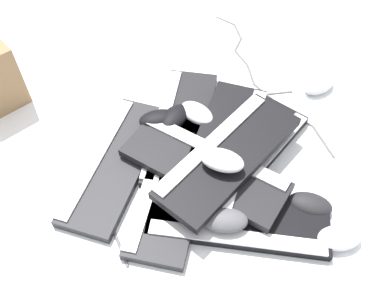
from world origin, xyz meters
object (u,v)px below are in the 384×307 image
(mouse_5, at_px, (174,118))
(keyboard_3, at_px, (172,185))
(keyboard_1, at_px, (181,126))
(mouse_0, at_px, (222,160))
(keyboard_0, at_px, (245,154))
(keyboard_6, at_px, (229,155))
(keyboard_7, at_px, (224,143))
(mouse_6, at_px, (158,119))
(mouse_3, at_px, (339,238))
(mouse_7, at_px, (310,204))
(mouse_1, at_px, (319,85))
(keyboard_2, at_px, (116,163))
(mouse_4, at_px, (225,220))
(keyboard_5, at_px, (205,168))
(mouse_2, at_px, (197,113))
(keyboard_4, at_px, (238,221))

(mouse_5, bearing_deg, keyboard_3, -149.17)
(keyboard_1, relative_size, mouse_0, 4.05)
(keyboard_0, relative_size, keyboard_6, 1.00)
(keyboard_3, relative_size, keyboard_7, 1.04)
(mouse_6, bearing_deg, keyboard_7, 142.87)
(keyboard_6, bearing_deg, keyboard_3, 172.83)
(mouse_3, relative_size, mouse_7, 1.00)
(keyboard_6, xyz_separation_m, mouse_1, (0.41, 0.15, -0.05))
(keyboard_2, height_order, mouse_0, mouse_0)
(mouse_3, xyz_separation_m, mouse_4, (-0.23, 0.15, 0.03))
(mouse_1, relative_size, mouse_7, 1.00)
(keyboard_5, bearing_deg, keyboard_0, 5.16)
(keyboard_1, distance_m, mouse_3, 0.52)
(keyboard_1, height_order, mouse_3, mouse_3)
(keyboard_7, distance_m, mouse_1, 0.40)
(keyboard_5, bearing_deg, mouse_6, 101.93)
(keyboard_6, height_order, mouse_7, keyboard_6)
(keyboard_5, bearing_deg, keyboard_2, 144.32)
(keyboard_1, distance_m, keyboard_3, 0.20)
(keyboard_5, bearing_deg, mouse_2, 69.61)
(mouse_0, bearing_deg, mouse_1, 68.26)
(keyboard_2, xyz_separation_m, mouse_4, (0.17, -0.30, 0.04))
(keyboard_3, bearing_deg, keyboard_7, 13.51)
(mouse_2, bearing_deg, keyboard_6, -21.76)
(keyboard_6, bearing_deg, mouse_3, -64.92)
(keyboard_0, distance_m, mouse_5, 0.22)
(keyboard_0, distance_m, mouse_1, 0.37)
(keyboard_7, relative_size, mouse_4, 3.83)
(keyboard_3, xyz_separation_m, keyboard_4, (0.10, -0.17, 0.00))
(keyboard_0, height_order, keyboard_5, keyboard_5)
(mouse_3, xyz_separation_m, mouse_5, (-0.20, 0.50, 0.03))
(mouse_1, bearing_deg, mouse_3, 48.22)
(mouse_5, bearing_deg, mouse_0, -116.54)
(keyboard_2, bearing_deg, keyboard_0, -21.55)
(mouse_0, relative_size, mouse_5, 1.00)
(mouse_7, bearing_deg, keyboard_3, -173.23)
(keyboard_0, distance_m, mouse_0, 0.15)
(keyboard_6, relative_size, mouse_5, 4.21)
(keyboard_3, xyz_separation_m, mouse_4, (0.06, -0.17, 0.04))
(keyboard_0, relative_size, mouse_6, 4.20)
(keyboard_3, distance_m, mouse_0, 0.16)
(keyboard_4, distance_m, mouse_0, 0.15)
(keyboard_1, bearing_deg, mouse_2, -7.07)
(mouse_2, bearing_deg, keyboard_5, -41.20)
(keyboard_3, distance_m, mouse_6, 0.20)
(mouse_6, bearing_deg, mouse_7, 133.10)
(mouse_4, bearing_deg, keyboard_2, 148.31)
(keyboard_2, xyz_separation_m, mouse_5, (0.20, 0.05, 0.04))
(mouse_0, xyz_separation_m, mouse_1, (0.45, 0.18, -0.09))
(mouse_3, bearing_deg, keyboard_2, 149.67)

